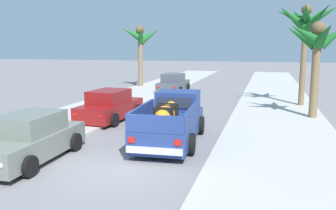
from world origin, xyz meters
TOP-DOWN VIEW (x-y plane):
  - ground_plane at (0.00, 0.00)m, footprint 160.00×160.00m
  - sidewalk_left at (-4.99, 12.00)m, footprint 4.66×60.00m
  - sidewalk_right at (4.99, 12.00)m, footprint 4.66×60.00m
  - curb_left at (-4.06, 12.00)m, footprint 0.16×60.00m
  - curb_right at (4.06, 12.00)m, footprint 0.16×60.00m
  - pickup_truck at (0.88, 3.46)m, footprint 2.48×5.33m
  - car_left_near at (-3.15, 6.41)m, footprint 2.20×4.33m
  - car_right_near at (-2.90, 17.67)m, footprint 2.03×4.26m
  - car_left_mid at (-2.92, -0.01)m, footprint 2.14×4.31m
  - palm_tree_left_fore at (-6.74, 20.50)m, footprint 3.58×3.62m
  - palm_tree_right_fore at (6.41, 13.18)m, footprint 3.69×3.65m
  - palm_tree_left_mid at (6.63, 9.44)m, footprint 3.09×3.34m

SIDE VIEW (x-z plane):
  - ground_plane at x=0.00m, z-range 0.00..0.00m
  - curb_left at x=-4.06m, z-range 0.00..0.10m
  - curb_right at x=4.06m, z-range 0.00..0.10m
  - sidewalk_left at x=-4.99m, z-range 0.00..0.12m
  - sidewalk_right at x=4.99m, z-range 0.00..0.12m
  - car_left_near at x=-3.15m, z-range -0.06..1.48m
  - car_right_near at x=-2.90m, z-range -0.06..1.48m
  - car_left_mid at x=-2.92m, z-range -0.06..1.48m
  - pickup_truck at x=0.88m, z-range -0.09..1.71m
  - palm_tree_left_mid at x=6.63m, z-range 1.42..6.33m
  - palm_tree_left_fore at x=-6.74m, z-range 1.55..7.10m
  - palm_tree_right_fore at x=6.41m, z-range 2.04..8.24m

